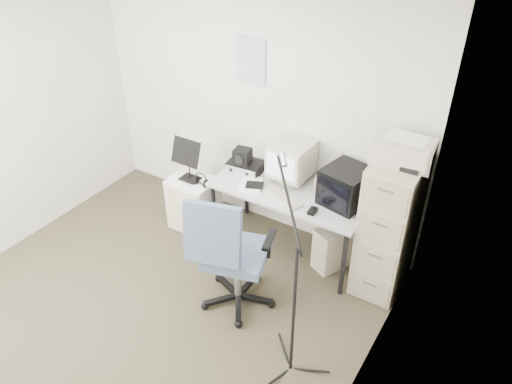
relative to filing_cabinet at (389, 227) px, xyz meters
The scene contains 22 objects.
floor 2.26m from the filing_cabinet, 136.87° to the right, with size 3.60×3.60×0.01m, color #322B1D.
ceiling 2.85m from the filing_cabinet, 136.87° to the right, with size 3.60×3.60×0.01m, color white.
wall_back 1.72m from the filing_cabinet, 168.55° to the left, with size 3.60×0.02×2.50m, color beige.
wall_right 1.61m from the filing_cabinet, 81.54° to the right, with size 0.02×3.60×2.50m, color beige.
wall_calendar 1.97m from the filing_cabinet, 169.10° to the left, with size 0.30×0.02×0.44m, color white.
filing_cabinet is the anchor object (origin of this frame).
printer 0.74m from the filing_cabinet, 90.00° to the left, with size 0.48×0.32×0.18m, color #B2AB95.
desk 0.99m from the filing_cabinet, behind, with size 1.50×0.70×0.73m, color #B7B7B7.
crt_monitor 1.07m from the filing_cabinet, behind, with size 0.36×0.38×0.40m, color #B2AB95.
crt_tv 0.51m from the filing_cabinet, behind, with size 0.37×0.39×0.34m, color black.
desk_speaker 0.75m from the filing_cabinet, behind, with size 0.07×0.07×0.13m, color beige.
keyboard 0.97m from the filing_cabinet, 167.03° to the right, with size 0.41×0.15×0.02m, color #B2AB95.
mouse 0.67m from the filing_cabinet, 156.76° to the right, with size 0.06×0.11×0.03m, color black.
radio_receiver 1.50m from the filing_cabinet, behind, with size 0.34×0.25×0.10m, color black.
radio_speaker 1.53m from the filing_cabinet, behind, with size 0.16×0.15×0.16m, color black.
papers 1.32m from the filing_cabinet, behind, with size 0.20×0.28×0.02m, color white.
pc_tower 0.62m from the filing_cabinet, behind, with size 0.21×0.47×0.44m, color #B2AB95.
office_chair 1.34m from the filing_cabinet, 137.79° to the right, with size 0.66×0.66×1.15m, color #42485B.
side_cart 2.04m from the filing_cabinet, behind, with size 0.47×0.37×0.58m, color white.
music_stand 2.04m from the filing_cabinet, behind, with size 0.32×0.17×0.47m, color black.
headphones 1.87m from the filing_cabinet, behind, with size 0.15×0.15×0.03m, color black.
mic_stand 1.31m from the filing_cabinet, 100.84° to the right, with size 0.02×0.02×1.59m, color black.
Camera 1 is at (2.42, -2.05, 3.30)m, focal length 35.00 mm.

